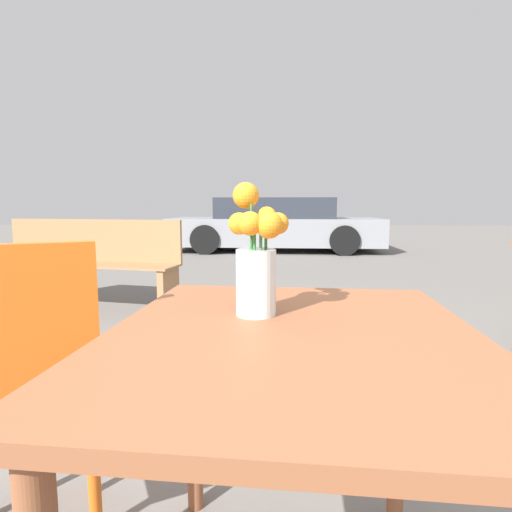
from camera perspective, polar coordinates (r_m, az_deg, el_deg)
table_front at (r=0.87m, az=5.18°, el=-17.37°), size 0.81×0.91×0.72m
flower_vase at (r=0.92m, az=0.06°, el=-0.91°), size 0.14×0.14×0.31m
cafe_chair at (r=1.23m, az=-31.13°, el=-15.83°), size 0.54×0.54×0.89m
bench_near at (r=4.12m, az=-22.80°, el=-0.45°), size 1.87×0.72×0.85m
parked_car at (r=8.79m, az=2.72°, el=4.39°), size 4.57×1.88×1.15m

